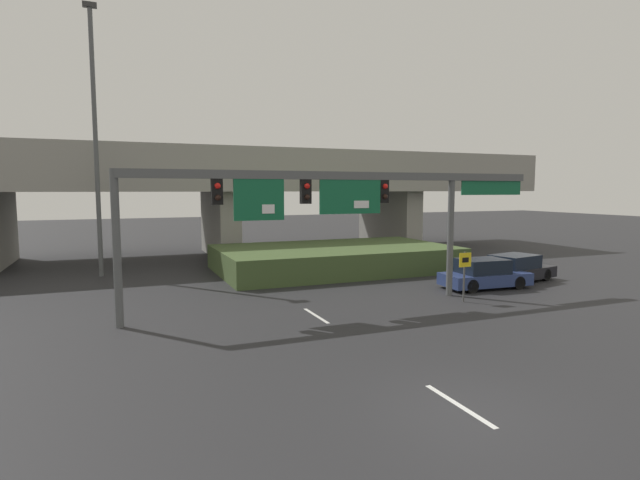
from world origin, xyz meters
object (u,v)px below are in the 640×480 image
highway_light_pole_near (95,136)px  signal_gantry (337,196)px  parked_sedan_mid_right (516,269)px  speed_limit_sign (465,269)px  parked_sedan_near_right (484,275)px

highway_light_pole_near → signal_gantry: bearing=-51.5°
parked_sedan_mid_right → signal_gantry: bearing=176.6°
speed_limit_sign → parked_sedan_near_right: bearing=36.4°
speed_limit_sign → parked_sedan_mid_right: 6.36m
signal_gantry → parked_sedan_near_right: signal_gantry is taller
highway_light_pole_near → parked_sedan_near_right: highway_light_pole_near is taller
signal_gantry → parked_sedan_near_right: size_ratio=4.09×
parked_sedan_near_right → parked_sedan_mid_right: 2.84m
signal_gantry → parked_sedan_near_right: bearing=5.6°
signal_gantry → speed_limit_sign: 6.32m
speed_limit_sign → highway_light_pole_near: 20.29m
signal_gantry → speed_limit_sign: bearing=-13.9°
signal_gantry → parked_sedan_near_right: (8.22, 0.80, -3.87)m
signal_gantry → speed_limit_sign: (5.34, -1.32, -3.11)m
highway_light_pole_near → parked_sedan_near_right: (17.34, -10.68, -6.99)m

